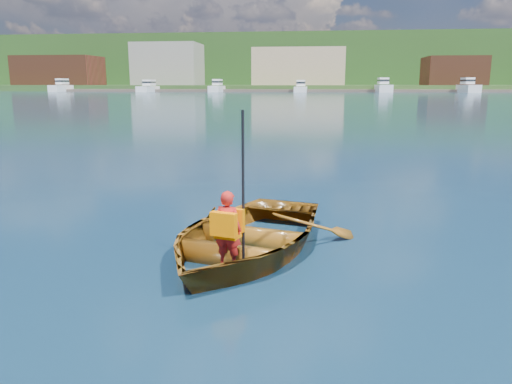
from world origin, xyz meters
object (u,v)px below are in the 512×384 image
at_px(child_paddler, 228,227).
at_px(marina_yachts, 321,87).
at_px(rowboat, 245,235).
at_px(dock, 324,91).

height_order(child_paddler, marina_yachts, marina_yachts).
relative_size(rowboat, child_paddler, 2.23).
bearing_deg(dock, child_paddler, -91.12).
distance_m(child_paddler, dock, 149.55).
height_order(rowboat, child_paddler, child_paddler).
relative_size(dock, marina_yachts, 1.07).
relative_size(child_paddler, dock, 0.01).
relative_size(rowboat, marina_yachts, 0.03).
relative_size(rowboat, dock, 0.03).
distance_m(rowboat, dock, 148.64).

